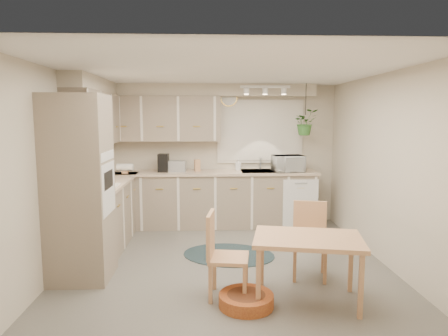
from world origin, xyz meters
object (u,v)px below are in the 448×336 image
Objects in this scene: chair_left at (229,255)px; dining_table at (307,269)px; microwave at (288,162)px; pet_bed at (246,300)px; braided_rug at (229,255)px; chair_back at (310,241)px.

dining_table is at bearing 89.11° from chair_left.
microwave reaches higher than dining_table.
dining_table reaches higher than pet_bed.
dining_table is at bearing -106.42° from microwave.
chair_left is at bearing 170.92° from dining_table.
dining_table reaches higher than braided_rug.
pet_bed is (-0.62, -0.10, -0.27)m from dining_table.
chair_back is at bearing 40.53° from pet_bed.
dining_table is at bearing -62.82° from braided_rug.
chair_left is 1.77× the size of microwave.
braided_rug is (0.07, 1.26, -0.44)m from chair_left.
pet_bed is 3.20m from microwave.
braided_rug is at bearing 93.41° from pet_bed.
chair_back is 1.12m from pet_bed.
braided_rug is 2.48× the size of microwave.
microwave reaches higher than braided_rug.
chair_back reaches higher than dining_table.
chair_left reaches higher than braided_rug.
pet_bed is at bearing 52.97° from chair_back.
dining_table is 0.80m from chair_left.
chair_left reaches higher than chair_back.
chair_back is at bearing 73.11° from dining_table.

